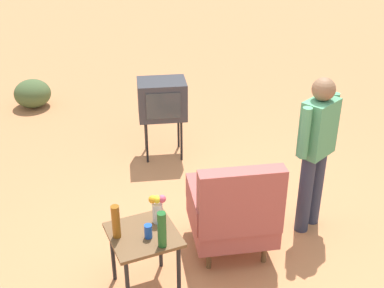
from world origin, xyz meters
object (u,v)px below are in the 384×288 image
Objects in this scene: side_table at (144,242)px; flower_vase at (157,207)px; bottle_tall_amber at (116,222)px; bottle_wine_green at (162,230)px; tv_on_stand at (162,100)px; soda_can_blue at (148,231)px; person_standing at (316,146)px; armchair at (234,211)px.

flower_vase reaches higher than side_table.
side_table is at bearing 167.16° from bottle_tall_amber.
flower_vase is (-0.08, -0.32, -0.01)m from bottle_wine_green.
tv_on_stand reaches higher than side_table.
soda_can_blue is at bearing 49.79° from flower_vase.
flower_vase reaches higher than soda_can_blue.
tv_on_stand reaches higher than bottle_tall_amber.
side_table is 0.31m from flower_vase.
person_standing is 5.47× the size of bottle_tall_amber.
armchair is 4.00× the size of flower_vase.
flower_vase is at bearing 0.64° from armchair.
soda_can_blue is (0.90, 0.18, 0.17)m from armchair.
armchair is 1.16m from bottle_tall_amber.
bottle_wine_green is at bearing 114.61° from soda_can_blue.
tv_on_stand is at bearing -119.08° from bottle_tall_amber.
armchair is 1.75× the size of side_table.
flower_vase is (-0.17, -0.11, 0.24)m from side_table.
person_standing reaches higher than tv_on_stand.
armchair is 0.93m from soda_can_blue.
bottle_wine_green is at bearing 113.06° from side_table.
armchair is at bearing 5.49° from person_standing.
bottle_wine_green is at bearing 69.48° from tv_on_stand.
tv_on_stand is at bearing -111.49° from flower_vase.
tv_on_stand reaches higher than flower_vase.
armchair is at bearing -176.60° from bottle_tall_amber.
armchair is at bearing -172.86° from side_table.
side_table is at bearing 32.33° from flower_vase.
soda_can_blue is at bearing -65.39° from bottle_wine_green.
soda_can_blue is 0.46× the size of flower_vase.
tv_on_stand is 2.52m from soda_can_blue.
tv_on_stand is 8.44× the size of soda_can_blue.
bottle_wine_green is (-0.07, 0.15, 0.10)m from soda_can_blue.
person_standing is 1.69m from flower_vase.
bottle_wine_green is at bearing 13.39° from person_standing.
person_standing reaches higher than bottle_wine_green.
armchair reaches higher than bottle_tall_amber.
bottle_wine_green reaches higher than flower_vase.
tv_on_stand is 0.63× the size of person_standing.
tv_on_stand is at bearing -114.24° from side_table.
bottle_wine_green is at bearing 139.13° from bottle_tall_amber.
armchair reaches higher than soda_can_blue.
side_table is 0.32m from bottle_tall_amber.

